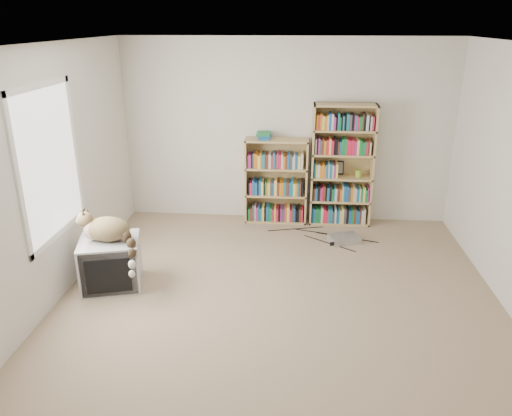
# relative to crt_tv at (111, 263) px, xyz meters

# --- Properties ---
(floor) EXTENTS (4.50, 5.00, 0.01)m
(floor) POSITION_rel_crt_tv_xyz_m (1.80, -0.35, -0.26)
(floor) COLOR #9D886A
(floor) RESTS_ON ground
(wall_back) EXTENTS (4.50, 0.02, 2.50)m
(wall_back) POSITION_rel_crt_tv_xyz_m (1.80, 2.15, 0.99)
(wall_back) COLOR beige
(wall_back) RESTS_ON floor
(wall_front) EXTENTS (4.50, 0.02, 2.50)m
(wall_front) POSITION_rel_crt_tv_xyz_m (1.80, -2.85, 0.99)
(wall_front) COLOR beige
(wall_front) RESTS_ON floor
(wall_left) EXTENTS (0.02, 5.00, 2.50)m
(wall_left) POSITION_rel_crt_tv_xyz_m (-0.45, -0.35, 0.99)
(wall_left) COLOR beige
(wall_left) RESTS_ON floor
(ceiling) EXTENTS (4.50, 5.00, 0.02)m
(ceiling) POSITION_rel_crt_tv_xyz_m (1.80, -0.35, 2.24)
(ceiling) COLOR white
(ceiling) RESTS_ON wall_back
(window) EXTENTS (0.02, 1.22, 1.52)m
(window) POSITION_rel_crt_tv_xyz_m (-0.44, -0.15, 1.14)
(window) COLOR white
(window) RESTS_ON wall_left
(crt_tv) EXTENTS (0.73, 0.69, 0.53)m
(crt_tv) POSITION_rel_crt_tv_xyz_m (0.00, 0.00, 0.00)
(crt_tv) COLOR #ABACAE
(crt_tv) RESTS_ON floor
(cat) EXTENTS (0.69, 0.51, 0.56)m
(cat) POSITION_rel_crt_tv_xyz_m (0.05, -0.05, 0.36)
(cat) COLOR #342715
(cat) RESTS_ON crt_tv
(bookcase_tall) EXTENTS (0.83, 0.30, 1.66)m
(bookcase_tall) POSITION_rel_crt_tv_xyz_m (2.57, 2.01, 0.53)
(bookcase_tall) COLOR tan
(bookcase_tall) RESTS_ON floor
(bookcase_short) EXTENTS (0.86, 0.30, 1.18)m
(bookcase_short) POSITION_rel_crt_tv_xyz_m (1.67, 2.01, 0.27)
(bookcase_short) COLOR tan
(bookcase_short) RESTS_ON floor
(book_stack) EXTENTS (0.20, 0.26, 0.08)m
(book_stack) POSITION_rel_crt_tv_xyz_m (1.51, 2.01, 0.96)
(book_stack) COLOR red
(book_stack) RESTS_ON bookcase_short
(green_mug) EXTENTS (0.09, 0.09, 0.10)m
(green_mug) POSITION_rel_crt_tv_xyz_m (2.79, 1.99, 0.47)
(green_mug) COLOR #7EA52F
(green_mug) RESTS_ON bookcase_tall
(framed_print) EXTENTS (0.14, 0.05, 0.19)m
(framed_print) POSITION_rel_crt_tv_xyz_m (2.53, 2.09, 0.51)
(framed_print) COLOR black
(framed_print) RESTS_ON bookcase_tall
(dvd_player) EXTENTS (0.43, 0.37, 0.08)m
(dvd_player) POSITION_rel_crt_tv_xyz_m (2.59, 1.32, -0.22)
(dvd_player) COLOR #AFAFB4
(dvd_player) RESTS_ON floor
(wall_outlet) EXTENTS (0.01, 0.08, 0.13)m
(wall_outlet) POSITION_rel_crt_tv_xyz_m (-0.44, 0.34, 0.06)
(wall_outlet) COLOR silver
(wall_outlet) RESTS_ON wall_left
(floor_cables) EXTENTS (1.20, 0.70, 0.01)m
(floor_cables) POSITION_rel_crt_tv_xyz_m (2.12, 1.44, -0.26)
(floor_cables) COLOR black
(floor_cables) RESTS_ON floor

